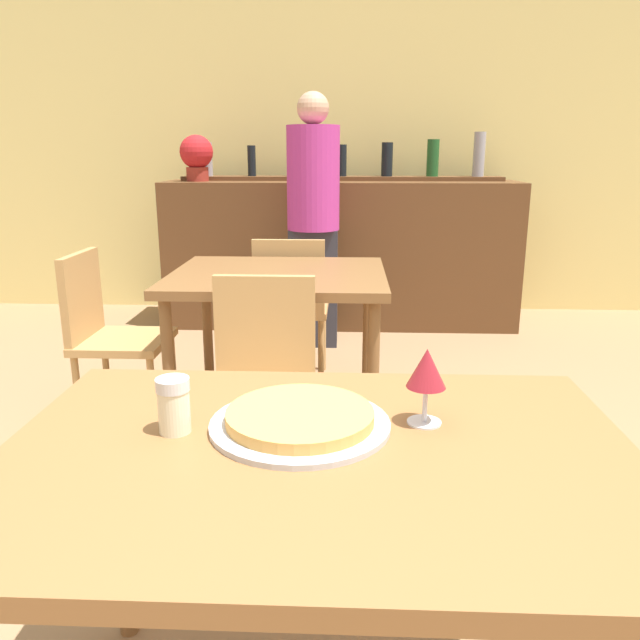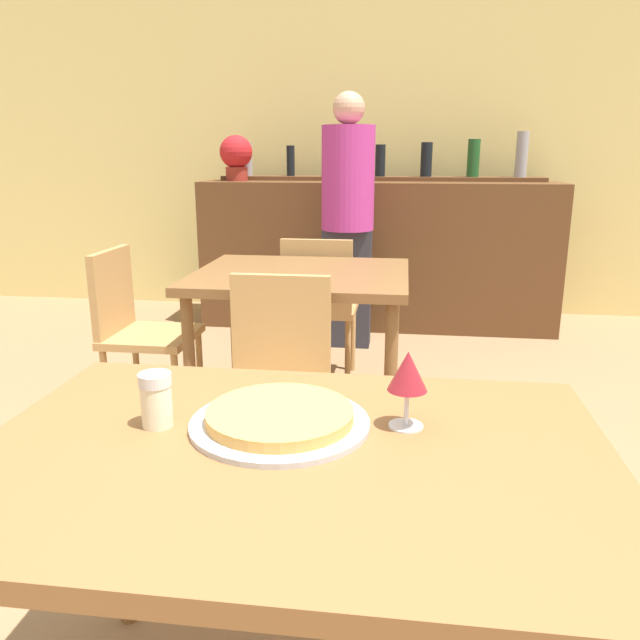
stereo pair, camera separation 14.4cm
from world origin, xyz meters
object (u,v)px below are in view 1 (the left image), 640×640
at_px(chair_far_side_left, 107,328).
at_px(wine_glass, 427,370).
at_px(chair_far_side_back, 291,301).
at_px(potted_plant, 197,155).
at_px(person_standing, 313,214).
at_px(cheese_shaker, 174,405).
at_px(pizza_tray, 300,420).
at_px(chair_far_side_front, 262,375).

xyz_separation_m(chair_far_side_left, wine_glass, (1.27, -1.56, 0.37)).
bearing_deg(chair_far_side_back, potted_plant, -58.59).
relative_size(chair_far_side_left, potted_plant, 2.56).
height_order(chair_far_side_back, potted_plant, potted_plant).
xyz_separation_m(chair_far_side_left, person_standing, (0.89, 1.36, 0.40)).
distance_m(chair_far_side_left, wine_glass, 2.04).
relative_size(cheese_shaker, person_standing, 0.07).
bearing_deg(chair_far_side_left, pizza_tray, -147.23).
xyz_separation_m(pizza_tray, wine_glass, (0.25, 0.03, 0.10)).
bearing_deg(potted_plant, person_standing, -31.18).
height_order(pizza_tray, wine_glass, wine_glass).
xyz_separation_m(chair_far_side_front, wine_glass, (0.47, -0.96, 0.37)).
bearing_deg(wine_glass, chair_far_side_back, 102.32).
height_order(chair_far_side_front, person_standing, person_standing).
height_order(chair_far_side_front, potted_plant, potted_plant).
height_order(chair_far_side_left, person_standing, person_standing).
distance_m(chair_far_side_back, wine_glass, 2.23).
height_order(chair_far_side_front, wine_glass, wine_glass).
xyz_separation_m(cheese_shaker, wine_glass, (0.50, 0.06, 0.06)).
bearing_deg(wine_glass, chair_far_side_front, 115.92).
bearing_deg(chair_far_side_back, pizza_tray, 95.69).
height_order(chair_far_side_back, wine_glass, wine_glass).
xyz_separation_m(person_standing, potted_plant, (-0.88, 0.53, 0.36)).
bearing_deg(pizza_tray, person_standing, 92.61).
xyz_separation_m(pizza_tray, potted_plant, (-1.01, 3.47, 0.49)).
bearing_deg(person_standing, chair_far_side_front, -92.43).
bearing_deg(pizza_tray, chair_far_side_back, 95.69).
xyz_separation_m(chair_far_side_front, chair_far_side_left, (-0.80, 0.59, 0.00)).
distance_m(cheese_shaker, potted_plant, 3.62).
distance_m(chair_far_side_back, cheese_shaker, 2.23).
relative_size(chair_far_side_front, cheese_shaker, 7.51).
xyz_separation_m(chair_far_side_back, pizza_tray, (0.22, -2.18, 0.27)).
bearing_deg(cheese_shaker, chair_far_side_front, 88.45).
relative_size(person_standing, wine_glass, 10.34).
height_order(person_standing, wine_glass, person_standing).
distance_m(chair_far_side_front, wine_glass, 1.13).
distance_m(person_standing, wine_glass, 2.94).
bearing_deg(chair_far_side_front, chair_far_side_back, 90.00).
height_order(cheese_shaker, potted_plant, potted_plant).
distance_m(pizza_tray, potted_plant, 3.65).
bearing_deg(person_standing, potted_plant, 148.82).
xyz_separation_m(chair_far_side_back, cheese_shaker, (-0.03, -2.21, 0.31)).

